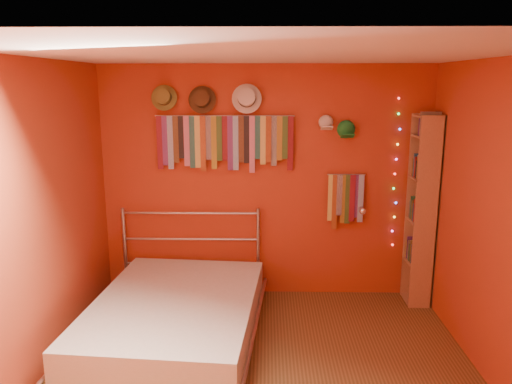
# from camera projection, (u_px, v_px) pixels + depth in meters

# --- Properties ---
(ground) EXTENTS (3.50, 3.50, 0.00)m
(ground) POSITION_uv_depth(u_px,v_px,m) (265.00, 383.00, 3.92)
(ground) COLOR #533B1C
(ground) RESTS_ON ground
(back_wall) EXTENTS (3.50, 0.02, 2.50)m
(back_wall) POSITION_uv_depth(u_px,v_px,m) (266.00, 183.00, 5.36)
(back_wall) COLOR #983E18
(back_wall) RESTS_ON ground
(right_wall) EXTENTS (0.02, 3.50, 2.50)m
(right_wall) POSITION_uv_depth(u_px,v_px,m) (506.00, 232.00, 3.62)
(right_wall) COLOR #983E18
(right_wall) RESTS_ON ground
(left_wall) EXTENTS (0.02, 3.50, 2.50)m
(left_wall) POSITION_uv_depth(u_px,v_px,m) (29.00, 229.00, 3.69)
(left_wall) COLOR #983E18
(left_wall) RESTS_ON ground
(ceiling) EXTENTS (3.50, 3.50, 0.02)m
(ceiling) POSITION_uv_depth(u_px,v_px,m) (266.00, 54.00, 3.38)
(ceiling) COLOR white
(ceiling) RESTS_ON back_wall
(tie_rack) EXTENTS (1.45, 0.03, 0.60)m
(tie_rack) POSITION_uv_depth(u_px,v_px,m) (224.00, 140.00, 5.20)
(tie_rack) COLOR #A9A9AE
(tie_rack) RESTS_ON back_wall
(small_tie_rack) EXTENTS (0.40, 0.03, 0.60)m
(small_tie_rack) POSITION_uv_depth(u_px,v_px,m) (346.00, 198.00, 5.31)
(small_tie_rack) COLOR #A9A9AE
(small_tie_rack) RESTS_ON back_wall
(fedora_olive) EXTENTS (0.27, 0.14, 0.26)m
(fedora_olive) POSITION_uv_depth(u_px,v_px,m) (163.00, 97.00, 5.09)
(fedora_olive) COLOR olive
(fedora_olive) RESTS_ON back_wall
(fedora_brown) EXTENTS (0.28, 0.15, 0.28)m
(fedora_brown) POSITION_uv_depth(u_px,v_px,m) (202.00, 99.00, 5.09)
(fedora_brown) COLOR #442D18
(fedora_brown) RESTS_ON back_wall
(fedora_white) EXTENTS (0.31, 0.17, 0.30)m
(fedora_white) POSITION_uv_depth(u_px,v_px,m) (247.00, 98.00, 5.07)
(fedora_white) COLOR beige
(fedora_white) RESTS_ON back_wall
(cap_white) EXTENTS (0.17, 0.21, 0.17)m
(cap_white) POSITION_uv_depth(u_px,v_px,m) (326.00, 123.00, 5.15)
(cap_white) COLOR silver
(cap_white) RESTS_ON back_wall
(cap_green) EXTENTS (0.18, 0.23, 0.18)m
(cap_green) POSITION_uv_depth(u_px,v_px,m) (346.00, 130.00, 5.16)
(cap_green) COLOR #1C7F30
(cap_green) RESTS_ON back_wall
(fairy_lights) EXTENTS (0.06, 0.02, 1.60)m
(fairy_lights) POSITION_uv_depth(u_px,v_px,m) (396.00, 174.00, 5.27)
(fairy_lights) COLOR #FF3333
(fairy_lights) RESTS_ON back_wall
(reading_lamp) EXTENTS (0.07, 0.29, 0.08)m
(reading_lamp) POSITION_uv_depth(u_px,v_px,m) (362.00, 210.00, 5.17)
(reading_lamp) COLOR #A9A9AE
(reading_lamp) RESTS_ON back_wall
(bookshelf) EXTENTS (0.25, 0.34, 2.00)m
(bookshelf) POSITION_uv_depth(u_px,v_px,m) (425.00, 210.00, 5.16)
(bookshelf) COLOR #966443
(bookshelf) RESTS_ON ground
(bed) EXTENTS (1.65, 2.10, 0.99)m
(bed) POSITION_uv_depth(u_px,v_px,m) (175.00, 319.00, 4.49)
(bed) COLOR #A9A9AE
(bed) RESTS_ON ground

